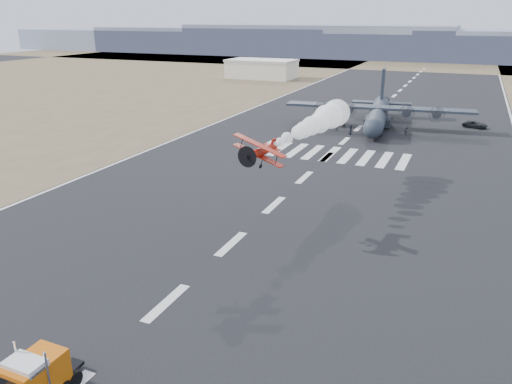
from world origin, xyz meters
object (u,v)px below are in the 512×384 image
Objects in this scene: crew_g at (378,131)px; crew_h at (312,127)px; semi_truck at (29,384)px; transport_aircraft at (378,113)px; hangar_left at (262,69)px; crew_f at (344,122)px; crew_b at (380,132)px; crew_d at (337,126)px; aerobatic_biplane at (260,151)px; crew_a at (330,124)px; crew_e at (350,130)px; support_vehicle at (475,125)px; crew_c at (406,131)px.

crew_h is at bearing -55.31° from crew_g.
transport_aircraft is (4.18, 88.37, 1.20)m from semi_truck.
crew_f is (48.79, -72.35, -2.48)m from hangar_left.
crew_g is at bearing -91.34° from crew_b.
semi_truck reaches higher than crew_b.
crew_g is (8.38, -1.20, -0.04)m from crew_d.
aerobatic_biplane is 0.15× the size of transport_aircraft.
crew_f is at bearing 99.06° from aerobatic_biplane.
hangar_left is at bearing -113.86° from crew_b.
crew_g is at bearing -11.59° from crew_f.
aerobatic_biplane is at bearing -97.99° from transport_aircraft.
crew_h is at bearing -178.19° from crew_a.
crew_b is 5.70m from crew_e.
crew_g is at bearing -0.47° from crew_d.
aerobatic_biplane reaches higher than crew_h.
crew_h is (-7.00, 78.61, -0.77)m from semi_truck.
support_vehicle is at bearing -95.70° from crew_e.
crew_h is (-4.45, -2.11, -0.10)m from crew_d.
crew_b is at bearing 152.83° from support_vehicle.
semi_truck reaches higher than support_vehicle.
aerobatic_biplane reaches higher than semi_truck.
crew_b reaches higher than crew_g.
aerobatic_biplane is at bearing -133.26° from crew_a.
aerobatic_biplane is at bearing 85.22° from semi_truck.
crew_e is at bearing -53.54° from crew_b.
crew_d reaches higher than crew_b.
aerobatic_biplane is 51.88m from crew_g.
aerobatic_biplane reaches higher than crew_e.
transport_aircraft is 7.79× the size of support_vehicle.
transport_aircraft is 9.66m from crew_b.
crew_d is (-13.42, -1.29, 0.12)m from crew_c.
crew_d is at bearing -90.54° from crew_a.
aerobatic_biplane is 1.20× the size of support_vehicle.
crew_a is 4.48m from crew_h.
crew_h is at bearing -100.64° from crew_f.
crew_d is 3.95m from crew_e.
crew_c is at bearing -112.69° from crew_e.
crew_e is at bearing -48.39° from crew_g.
transport_aircraft reaches higher than support_vehicle.
aerobatic_biplane is at bearing 25.79° from crew_b.
crew_a is 6.18m from crew_e.
crew_h is at bearing 47.78° from crew_e.
crew_d is at bearing -12.59° from crew_h.
hangar_left is at bearing -8.51° from crew_e.
hangar_left is 12.99× the size of crew_d.
semi_truck is 85.44m from crew_f.
crew_a is (-8.45, -6.22, -1.90)m from transport_aircraft.
support_vehicle is (73.99, -63.06, -2.73)m from hangar_left.
crew_b reaches higher than crew_c.
hangar_left is 14.60× the size of crew_h.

